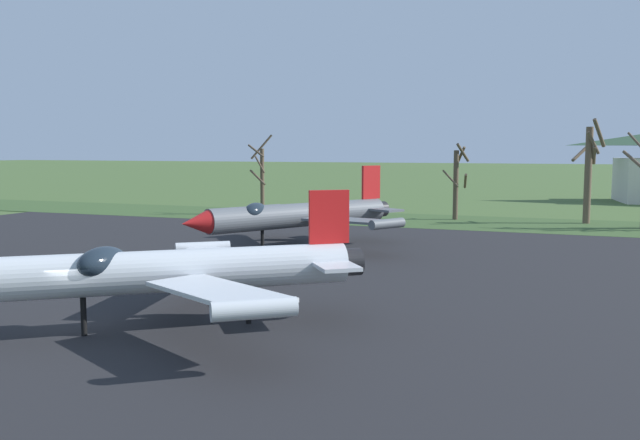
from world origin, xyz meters
TOP-DOWN VIEW (x-y plane):
  - ground_plane at (0.00, 0.00)m, footprint 600.00×600.00m
  - asphalt_apron at (0.00, 13.21)m, footprint 72.92×44.03m
  - grass_verge_strip at (0.00, 41.23)m, footprint 132.92×12.00m
  - jet_fighter_front_right at (-0.62, 21.40)m, footprint 12.78×14.80m
  - info_placard_front_right at (-4.54, 14.16)m, footprint 0.57×0.33m
  - jet_fighter_rear_center at (2.57, 1.63)m, footprint 13.46×12.44m
  - bare_tree_far_left at (-12.97, 41.55)m, footprint 2.32×2.74m
  - bare_tree_left_of_center at (5.92, 43.27)m, footprint 2.37×2.30m
  - bare_tree_center at (17.05, 44.14)m, footprint 2.81×2.80m

SIDE VIEW (x-z plane):
  - ground_plane at x=0.00m, z-range 0.00..0.00m
  - asphalt_apron at x=0.00m, z-range 0.00..0.05m
  - grass_verge_strip at x=0.00m, z-range 0.00..0.06m
  - info_placard_front_right at x=-4.54m, z-range 0.12..1.09m
  - jet_fighter_rear_center at x=2.57m, z-range -0.27..4.66m
  - jet_fighter_front_right at x=-0.62m, z-range -0.40..4.92m
  - bare_tree_left_of_center at x=5.92m, z-range 0.10..7.12m
  - bare_tree_far_left at x=-12.97m, z-range -0.11..7.84m
  - bare_tree_center at x=17.05m, z-range 0.19..9.25m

